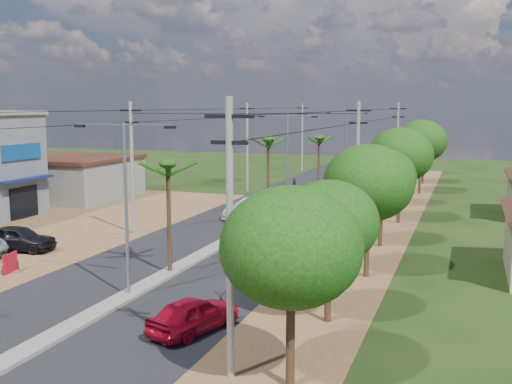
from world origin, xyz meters
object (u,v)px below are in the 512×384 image
(car_parked_dark, at_px, (18,239))
(roadside_sign, at_px, (10,263))
(moto_rider_east, at_px, (219,306))
(car_red_near, at_px, (194,315))
(car_silver_mid, at_px, (271,221))
(car_white_far, at_px, (251,208))

(car_parked_dark, xyz_separation_m, roadside_sign, (2.95, -3.95, -0.24))
(moto_rider_east, bearing_deg, car_red_near, 68.90)
(moto_rider_east, relative_size, roadside_sign, 1.30)
(car_silver_mid, distance_m, moto_rider_east, 17.27)
(car_red_near, xyz_separation_m, car_white_far, (-6.18, 23.03, 0.09))
(car_silver_mid, relative_size, roadside_sign, 3.54)
(car_silver_mid, relative_size, car_white_far, 0.83)
(car_silver_mid, bearing_deg, moto_rider_east, 77.03)
(car_white_far, xyz_separation_m, car_parked_dark, (-9.45, -14.84, -0.01))
(moto_rider_east, bearing_deg, car_silver_mid, -94.44)
(car_red_near, xyz_separation_m, car_silver_mid, (-3.18, 18.96, 0.05))
(car_red_near, relative_size, car_parked_dark, 0.90)
(car_parked_dark, relative_size, moto_rider_east, 2.76)
(car_silver_mid, distance_m, car_parked_dark, 16.46)
(car_white_far, bearing_deg, roadside_sign, -91.20)
(car_parked_dark, height_order, roadside_sign, car_parked_dark)
(car_red_near, xyz_separation_m, car_parked_dark, (-15.63, 8.19, 0.08))
(car_silver_mid, bearing_deg, car_parked_dark, 16.61)
(car_white_far, xyz_separation_m, roadside_sign, (-6.50, -18.79, -0.26))
(car_red_near, bearing_deg, car_parked_dark, -10.06)
(car_parked_dark, height_order, moto_rider_east, car_parked_dark)
(car_parked_dark, bearing_deg, moto_rider_east, -119.72)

